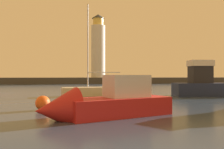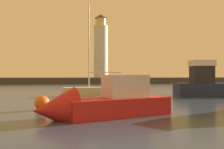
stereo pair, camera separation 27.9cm
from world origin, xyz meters
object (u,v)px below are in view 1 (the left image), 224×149
(motorboat_2, at_px, (216,86))
(sailboat_moored, at_px, (94,91))
(lighthouse, at_px, (98,48))
(mooring_buoy, at_px, (43,103))
(motorboat_1, at_px, (100,104))

(motorboat_2, distance_m, sailboat_moored, 12.90)
(lighthouse, height_order, motorboat_2, lighthouse)
(lighthouse, relative_size, mooring_buoy, 19.78)
(lighthouse, bearing_deg, mooring_buoy, -99.57)
(mooring_buoy, bearing_deg, motorboat_1, -43.71)
(lighthouse, xyz_separation_m, motorboat_1, (-5.57, -54.76, -9.36))
(motorboat_1, height_order, motorboat_2, motorboat_2)
(motorboat_2, bearing_deg, sailboat_moored, 170.38)
(motorboat_1, xyz_separation_m, motorboat_2, (13.55, 11.20, 0.42))
(motorboat_1, distance_m, motorboat_2, 17.58)
(lighthouse, distance_m, motorboat_1, 55.83)
(lighthouse, height_order, mooring_buoy, lighthouse)
(motorboat_2, height_order, mooring_buoy, motorboat_2)
(motorboat_2, relative_size, mooring_buoy, 9.90)
(mooring_buoy, bearing_deg, sailboat_moored, 68.83)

